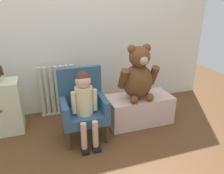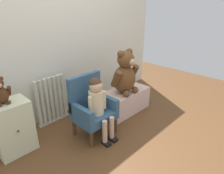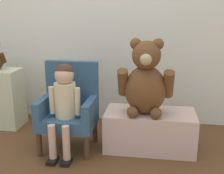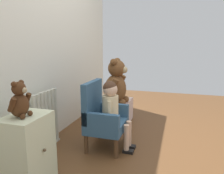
{
  "view_description": "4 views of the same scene",
  "coord_description": "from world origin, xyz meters",
  "px_view_note": "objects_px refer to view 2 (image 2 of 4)",
  "views": [
    {
      "loc": [
        -0.36,
        -1.59,
        1.35
      ],
      "look_at": [
        0.3,
        0.4,
        0.51
      ],
      "focal_mm": 35.0,
      "sensor_mm": 36.0,
      "label": 1
    },
    {
      "loc": [
        -1.32,
        -1.21,
        1.49
      ],
      "look_at": [
        0.31,
        0.38,
        0.51
      ],
      "focal_mm": 32.0,
      "sensor_mm": 36.0,
      "label": 2
    },
    {
      "loc": [
        0.67,
        -1.73,
        1.13
      ],
      "look_at": [
        0.35,
        0.41,
        0.54
      ],
      "focal_mm": 45.0,
      "sensor_mm": 36.0,
      "label": 3
    },
    {
      "loc": [
        -2.11,
        -0.34,
        1.1
      ],
      "look_at": [
        0.31,
        0.39,
        0.61
      ],
      "focal_mm": 35.0,
      "sensor_mm": 36.0,
      "label": 4
    }
  ],
  "objects_px": {
    "small_dresser": "(13,128)",
    "large_teddy_bear": "(125,74)",
    "small_teddy_bear": "(0,93)",
    "child_armchair": "(91,107)",
    "low_bench": "(125,101)",
    "radiator": "(52,100)",
    "child_figure": "(98,100)"
  },
  "relations": [
    {
      "from": "child_figure",
      "to": "small_teddy_bear",
      "type": "xyz_separation_m",
      "value": [
        -0.82,
        0.46,
        0.22
      ]
    },
    {
      "from": "child_figure",
      "to": "low_bench",
      "type": "distance_m",
      "value": 0.76
    },
    {
      "from": "child_armchair",
      "to": "low_bench",
      "type": "height_order",
      "value": "child_armchair"
    },
    {
      "from": "small_dresser",
      "to": "small_teddy_bear",
      "type": "xyz_separation_m",
      "value": [
        -0.03,
        0.01,
        0.41
      ]
    },
    {
      "from": "low_bench",
      "to": "small_dresser",
      "type": "bearing_deg",
      "value": 169.4
    },
    {
      "from": "small_dresser",
      "to": "child_figure",
      "type": "bearing_deg",
      "value": -29.48
    },
    {
      "from": "small_dresser",
      "to": "large_teddy_bear",
      "type": "distance_m",
      "value": 1.48
    },
    {
      "from": "small_dresser",
      "to": "small_teddy_bear",
      "type": "relative_size",
      "value": 2.13
    },
    {
      "from": "large_teddy_bear",
      "to": "small_teddy_bear",
      "type": "xyz_separation_m",
      "value": [
        -1.45,
        0.32,
        0.11
      ]
    },
    {
      "from": "child_armchair",
      "to": "large_teddy_bear",
      "type": "bearing_deg",
      "value": 2.47
    },
    {
      "from": "radiator",
      "to": "small_teddy_bear",
      "type": "xyz_separation_m",
      "value": [
        -0.62,
        -0.22,
        0.39
      ]
    },
    {
      "from": "child_armchair",
      "to": "low_bench",
      "type": "relative_size",
      "value": 0.98
    },
    {
      "from": "low_bench",
      "to": "radiator",
      "type": "bearing_deg",
      "value": 150.15
    },
    {
      "from": "small_teddy_bear",
      "to": "child_armchair",
      "type": "bearing_deg",
      "value": -22.7
    },
    {
      "from": "small_dresser",
      "to": "child_armchair",
      "type": "height_order",
      "value": "child_armchair"
    },
    {
      "from": "child_figure",
      "to": "low_bench",
      "type": "height_order",
      "value": "child_figure"
    },
    {
      "from": "child_figure",
      "to": "low_bench",
      "type": "xyz_separation_m",
      "value": [
        0.67,
        0.17,
        -0.32
      ]
    },
    {
      "from": "small_dresser",
      "to": "large_teddy_bear",
      "type": "height_order",
      "value": "large_teddy_bear"
    },
    {
      "from": "child_armchair",
      "to": "small_teddy_bear",
      "type": "height_order",
      "value": "small_teddy_bear"
    },
    {
      "from": "radiator",
      "to": "child_armchair",
      "type": "distance_m",
      "value": 0.6
    },
    {
      "from": "radiator",
      "to": "child_figure",
      "type": "xyz_separation_m",
      "value": [
        0.2,
        -0.67,
        0.17
      ]
    },
    {
      "from": "radiator",
      "to": "low_bench",
      "type": "height_order",
      "value": "radiator"
    },
    {
      "from": "low_bench",
      "to": "child_armchair",
      "type": "bearing_deg",
      "value": -174.98
    },
    {
      "from": "large_teddy_bear",
      "to": "small_teddy_bear",
      "type": "distance_m",
      "value": 1.49
    },
    {
      "from": "radiator",
      "to": "child_armchair",
      "type": "relative_size",
      "value": 0.87
    },
    {
      "from": "radiator",
      "to": "low_bench",
      "type": "relative_size",
      "value": 0.85
    },
    {
      "from": "small_dresser",
      "to": "large_teddy_bear",
      "type": "xyz_separation_m",
      "value": [
        1.42,
        -0.31,
        0.3
      ]
    },
    {
      "from": "child_armchair",
      "to": "low_bench",
      "type": "xyz_separation_m",
      "value": [
        0.67,
        0.06,
        -0.19
      ]
    },
    {
      "from": "small_dresser",
      "to": "large_teddy_bear",
      "type": "relative_size",
      "value": 0.95
    },
    {
      "from": "small_dresser",
      "to": "low_bench",
      "type": "relative_size",
      "value": 0.78
    },
    {
      "from": "low_bench",
      "to": "small_teddy_bear",
      "type": "bearing_deg",
      "value": 169.18
    },
    {
      "from": "child_figure",
      "to": "small_dresser",
      "type": "bearing_deg",
      "value": 150.52
    }
  ]
}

